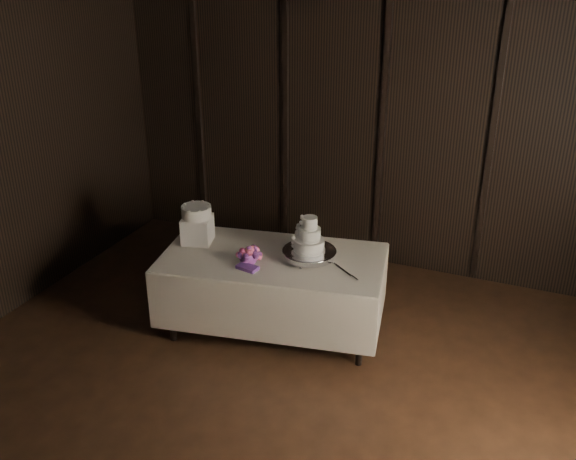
# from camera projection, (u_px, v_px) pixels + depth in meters

# --- Properties ---
(room) EXTENTS (6.08, 7.08, 3.08)m
(room) POSITION_uv_depth(u_px,v_px,m) (226.00, 284.00, 3.78)
(room) COLOR black
(room) RESTS_ON ground
(display_table) EXTENTS (2.14, 1.38, 0.76)m
(display_table) POSITION_uv_depth(u_px,v_px,m) (273.00, 290.00, 5.88)
(display_table) COLOR white
(display_table) RESTS_ON ground
(cake_stand) EXTENTS (0.48, 0.48, 0.09)m
(cake_stand) POSITION_uv_depth(u_px,v_px,m) (309.00, 255.00, 5.67)
(cake_stand) COLOR silver
(cake_stand) RESTS_ON display_table
(wedding_cake) EXTENTS (0.30, 0.27, 0.32)m
(wedding_cake) POSITION_uv_depth(u_px,v_px,m) (306.00, 238.00, 5.59)
(wedding_cake) COLOR white
(wedding_cake) RESTS_ON cake_stand
(bouquet) EXTENTS (0.37, 0.45, 0.19)m
(bouquet) POSITION_uv_depth(u_px,v_px,m) (248.00, 256.00, 5.61)
(bouquet) COLOR #F05782
(bouquet) RESTS_ON display_table
(box_pedestal) EXTENTS (0.32, 0.32, 0.25)m
(box_pedestal) POSITION_uv_depth(u_px,v_px,m) (198.00, 230.00, 5.97)
(box_pedestal) COLOR white
(box_pedestal) RESTS_ON display_table
(small_cake) EXTENTS (0.28, 0.28, 0.11)m
(small_cake) POSITION_uv_depth(u_px,v_px,m) (196.00, 212.00, 5.89)
(small_cake) COLOR white
(small_cake) RESTS_ON box_pedestal
(cake_knife) EXTENTS (0.31, 0.25, 0.01)m
(cake_knife) POSITION_uv_depth(u_px,v_px,m) (342.00, 269.00, 5.50)
(cake_knife) COLOR silver
(cake_knife) RESTS_ON display_table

